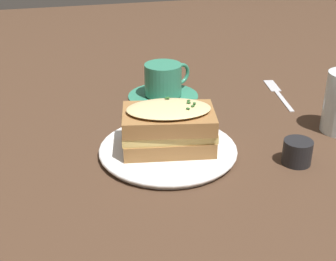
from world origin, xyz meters
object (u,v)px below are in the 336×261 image
Objects in this scene: dinner_plate at (168,150)px; fork at (276,91)px; teacup_with_saucer at (164,83)px; sandwich at (168,127)px; condiment_pot at (297,152)px.

dinner_plate reaches higher than fork.
teacup_with_saucer is 0.85× the size of fork.
sandwich is 1.09× the size of teacup_with_saucer.
teacup_with_saucer is 3.22× the size of condiment_pot.
teacup_with_saucer is (0.05, 0.24, 0.02)m from dinner_plate.
teacup_with_saucer is at bearing 112.64° from condiment_pot.
dinner_plate is 0.36m from fork.
teacup_with_saucer is 0.25m from fork.
sandwich is (0.00, -0.00, 0.04)m from dinner_plate.
fork is (0.24, -0.04, -0.03)m from teacup_with_saucer.
sandwich reaches higher than fork.
fork is at bearing -35.19° from teacup_with_saucer.
fork is 3.79× the size of condiment_pot.
fork is (0.30, 0.20, -0.05)m from sandwich.
fork is at bearing 69.08° from condiment_pot.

